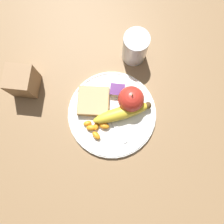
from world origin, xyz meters
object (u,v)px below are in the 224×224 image
Objects in this scene: plate at (112,114)px; jam_packet at (117,90)px; banana at (122,113)px; condiment_caddy at (22,81)px; juice_glass at (135,48)px; apple at (131,99)px; bread_slice at (94,101)px; fork at (109,116)px.

jam_packet is (0.01, 0.07, 0.01)m from plate.
condiment_caddy is (-0.31, 0.06, 0.01)m from banana.
apple is at bearing -89.31° from juice_glass.
condiment_caddy reaches higher than bread_slice.
apple reaches higher than banana.
condiment_caddy is at bearing 168.78° from banana.
banana is 0.08m from jam_packet.
juice_glass is at bearing -53.77° from fork.
banana is at bearing 1.56° from plate.
banana reaches higher than jam_packet.
fork is at bearing -105.37° from juice_glass.
jam_packet is at bearing -50.79° from fork.
plate is 2.94× the size of condiment_caddy.
fork is (0.05, -0.04, -0.01)m from bread_slice.
banana is (-0.02, -0.20, -0.02)m from juice_glass.
juice_glass reaches higher than apple.
apple is (0.05, 0.04, 0.04)m from plate.
condiment_caddy is at bearing 171.33° from bread_slice.
banana is 1.80× the size of bread_slice.
fork is (-0.04, -0.01, -0.02)m from banana.
juice_glass is 0.14m from jam_packet.
plate is 0.04m from banana.
apple is 0.05m from banana.
banana is 0.32m from condiment_caddy.
plate is 0.07m from jam_packet.
plate is 2.73× the size of bread_slice.
juice_glass is at bearing 23.51° from condiment_caddy.
juice_glass is 1.14× the size of condiment_caddy.
jam_packet reaches higher than plate.
condiment_caddy reaches higher than jam_packet.
plate is 0.08m from apple.
jam_packet is (-0.04, 0.03, -0.03)m from apple.
jam_packet is 0.29m from condiment_caddy.
bread_slice is (-0.09, 0.03, -0.01)m from banana.
bread_slice is (-0.11, -0.01, -0.03)m from apple.
juice_glass is at bearing 84.84° from banana.
banana is 0.05m from fork.
juice_glass is 2.35× the size of jam_packet.
bread_slice is at bearing 162.90° from banana.
banana reaches higher than bread_slice.
condiment_caddy is at bearing 176.20° from apple.
bread_slice is (-0.11, -0.18, -0.03)m from juice_glass.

